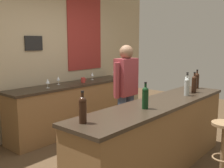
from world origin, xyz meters
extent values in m
plane|color=#4C3823|center=(0.00, 0.00, 0.00)|extent=(10.00, 10.00, 0.00)
cube|color=tan|center=(0.00, 2.03, 1.40)|extent=(6.00, 0.06, 2.80)
cube|color=black|center=(-0.20, 1.99, 1.64)|extent=(0.34, 0.02, 0.25)
cube|color=maroon|center=(1.03, 1.99, 1.85)|extent=(0.93, 0.02, 1.52)
cube|color=brown|center=(0.00, -0.40, 0.44)|extent=(2.74, 0.57, 0.88)
cube|color=#2D2319|center=(0.00, -0.40, 0.90)|extent=(2.79, 0.60, 0.04)
cube|color=brown|center=(0.40, 1.65, 0.43)|extent=(2.62, 0.53, 0.86)
cube|color=#2D2319|center=(0.40, 1.65, 0.88)|extent=(2.67, 0.56, 0.04)
cylinder|color=#384766|center=(0.42, 0.36, 0.43)|extent=(0.13, 0.13, 0.86)
cylinder|color=#384766|center=(0.22, 0.36, 0.43)|extent=(0.13, 0.13, 0.86)
cube|color=maroon|center=(0.32, 0.36, 1.14)|extent=(0.36, 0.20, 0.56)
sphere|color=brown|center=(0.32, 0.36, 1.51)|extent=(0.21, 0.21, 0.21)
cylinder|color=maroon|center=(0.54, 0.36, 1.11)|extent=(0.08, 0.08, 0.52)
cylinder|color=maroon|center=(0.10, 0.36, 1.11)|extent=(0.08, 0.08, 0.52)
cylinder|color=olive|center=(0.47, -1.07, 0.32)|extent=(0.06, 0.06, 0.65)
torus|color=olive|center=(0.47, -1.07, 0.22)|extent=(0.26, 0.26, 0.02)
cylinder|color=black|center=(-1.20, -0.31, 1.02)|extent=(0.07, 0.07, 0.20)
sphere|color=black|center=(-1.20, -0.31, 1.13)|extent=(0.07, 0.07, 0.07)
cylinder|color=black|center=(-1.20, -0.31, 1.17)|extent=(0.03, 0.03, 0.09)
cylinder|color=black|center=(-1.20, -0.31, 1.22)|extent=(0.03, 0.03, 0.02)
cylinder|color=black|center=(-0.38, -0.45, 1.02)|extent=(0.07, 0.07, 0.20)
sphere|color=black|center=(-0.38, -0.45, 1.13)|extent=(0.07, 0.07, 0.07)
cylinder|color=black|center=(-0.38, -0.45, 1.17)|extent=(0.03, 0.03, 0.09)
cylinder|color=black|center=(-0.38, -0.45, 1.22)|extent=(0.03, 0.03, 0.02)
cylinder|color=#999E99|center=(0.62, -0.48, 1.02)|extent=(0.07, 0.07, 0.20)
sphere|color=#999E99|center=(0.62, -0.48, 1.13)|extent=(0.07, 0.07, 0.07)
cylinder|color=#999E99|center=(0.62, -0.48, 1.17)|extent=(0.03, 0.03, 0.09)
cylinder|color=black|center=(0.62, -0.48, 1.22)|extent=(0.03, 0.03, 0.02)
cylinder|color=#999E99|center=(0.80, -0.40, 1.02)|extent=(0.07, 0.07, 0.20)
sphere|color=#999E99|center=(0.80, -0.40, 1.13)|extent=(0.07, 0.07, 0.07)
cylinder|color=#999E99|center=(0.80, -0.40, 1.17)|extent=(0.03, 0.03, 0.09)
cylinder|color=black|center=(0.80, -0.40, 1.22)|extent=(0.03, 0.03, 0.02)
cylinder|color=black|center=(0.90, -0.46, 1.02)|extent=(0.07, 0.07, 0.20)
sphere|color=black|center=(0.90, -0.46, 1.13)|extent=(0.07, 0.07, 0.07)
cylinder|color=black|center=(0.90, -0.46, 1.17)|extent=(0.03, 0.03, 0.09)
cylinder|color=black|center=(0.90, -0.46, 1.22)|extent=(0.03, 0.03, 0.02)
cylinder|color=black|center=(1.26, -0.35, 1.02)|extent=(0.07, 0.07, 0.20)
sphere|color=black|center=(1.26, -0.35, 1.13)|extent=(0.07, 0.07, 0.07)
cylinder|color=black|center=(1.26, -0.35, 1.17)|extent=(0.03, 0.03, 0.09)
cylinder|color=black|center=(1.26, -0.35, 1.22)|extent=(0.03, 0.03, 0.02)
cylinder|color=silver|center=(-0.22, 1.60, 0.90)|extent=(0.06, 0.06, 0.00)
cylinder|color=silver|center=(-0.22, 1.60, 0.94)|extent=(0.01, 0.01, 0.07)
cone|color=silver|center=(-0.22, 1.60, 1.02)|extent=(0.07, 0.07, 0.08)
cylinder|color=silver|center=(0.12, 1.74, 0.90)|extent=(0.06, 0.06, 0.00)
cylinder|color=silver|center=(0.12, 1.74, 0.94)|extent=(0.01, 0.01, 0.07)
cone|color=silver|center=(0.12, 1.74, 1.02)|extent=(0.07, 0.07, 0.08)
cylinder|color=silver|center=(0.96, 1.73, 0.90)|extent=(0.06, 0.06, 0.00)
cylinder|color=silver|center=(0.96, 1.73, 0.94)|extent=(0.01, 0.01, 0.07)
cone|color=silver|center=(0.96, 1.73, 1.02)|extent=(0.07, 0.07, 0.08)
cylinder|color=silver|center=(1.61, 1.69, 0.90)|extent=(0.06, 0.06, 0.00)
cylinder|color=silver|center=(1.61, 1.69, 0.94)|extent=(0.01, 0.01, 0.07)
cone|color=silver|center=(1.61, 1.69, 1.02)|extent=(0.07, 0.07, 0.08)
cylinder|color=#B2332D|center=(0.58, 1.59, 0.95)|extent=(0.08, 0.08, 0.09)
torus|color=#B2332D|center=(0.64, 1.59, 0.95)|extent=(0.06, 0.01, 0.06)
camera|label=1|loc=(-2.82, -2.05, 1.67)|focal=42.27mm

